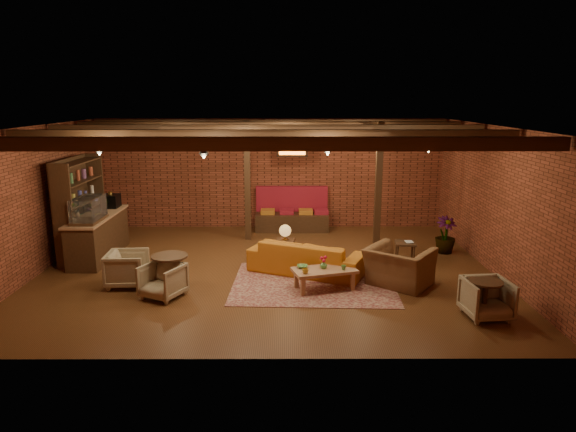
{
  "coord_description": "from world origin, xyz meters",
  "views": [
    {
      "loc": [
        0.44,
        -10.95,
        3.81
      ],
      "look_at": [
        0.48,
        0.2,
        1.21
      ],
      "focal_mm": 32.0,
      "sensor_mm": 36.0,
      "label": 1
    }
  ],
  "objects_px": {
    "armchair_a": "(127,267)",
    "armchair_far": "(487,297)",
    "armchair_b": "(162,279)",
    "side_table_book": "(405,244)",
    "armchair_right": "(399,260)",
    "sofa": "(307,257)",
    "plant_tall": "(448,199)",
    "side_table_lamp": "(285,234)",
    "round_table_left": "(170,267)",
    "coffee_table": "(324,271)",
    "round_table_right": "(485,293)"
  },
  "relations": [
    {
      "from": "side_table_book",
      "to": "round_table_right",
      "type": "height_order",
      "value": "round_table_right"
    },
    {
      "from": "side_table_book",
      "to": "plant_tall",
      "type": "xyz_separation_m",
      "value": [
        1.19,
        0.84,
        0.9
      ]
    },
    {
      "from": "coffee_table",
      "to": "armchair_right",
      "type": "relative_size",
      "value": 1.12
    },
    {
      "from": "round_table_right",
      "to": "plant_tall",
      "type": "bearing_deg",
      "value": 83.03
    },
    {
      "from": "round_table_left",
      "to": "armchair_b",
      "type": "bearing_deg",
      "value": -104.51
    },
    {
      "from": "armchair_b",
      "to": "side_table_book",
      "type": "distance_m",
      "value": 5.56
    },
    {
      "from": "armchair_right",
      "to": "armchair_far",
      "type": "height_order",
      "value": "armchair_right"
    },
    {
      "from": "coffee_table",
      "to": "armchair_b",
      "type": "height_order",
      "value": "armchair_b"
    },
    {
      "from": "armchair_far",
      "to": "round_table_right",
      "type": "bearing_deg",
      "value": -174.82
    },
    {
      "from": "round_table_right",
      "to": "armchair_right",
      "type": "bearing_deg",
      "value": 125.96
    },
    {
      "from": "armchair_right",
      "to": "coffee_table",
      "type": "bearing_deg",
      "value": 45.55
    },
    {
      "from": "sofa",
      "to": "armchair_a",
      "type": "xyz_separation_m",
      "value": [
        -3.72,
        -0.78,
        0.03
      ]
    },
    {
      "from": "armchair_a",
      "to": "armchair_right",
      "type": "distance_m",
      "value": 5.59
    },
    {
      "from": "armchair_a",
      "to": "armchair_far",
      "type": "relative_size",
      "value": 1.04
    },
    {
      "from": "coffee_table",
      "to": "armchair_a",
      "type": "xyz_separation_m",
      "value": [
        -4.02,
        0.22,
        0.02
      ]
    },
    {
      "from": "armchair_b",
      "to": "coffee_table",
      "type": "bearing_deg",
      "value": 33.29
    },
    {
      "from": "plant_tall",
      "to": "sofa",
      "type": "bearing_deg",
      "value": -157.03
    },
    {
      "from": "round_table_right",
      "to": "plant_tall",
      "type": "height_order",
      "value": "plant_tall"
    },
    {
      "from": "armchair_right",
      "to": "armchair_far",
      "type": "bearing_deg",
      "value": 164.61
    },
    {
      "from": "armchair_b",
      "to": "side_table_book",
      "type": "relative_size",
      "value": 1.38
    },
    {
      "from": "round_table_left",
      "to": "armchair_b",
      "type": "relative_size",
      "value": 1.02
    },
    {
      "from": "sofa",
      "to": "side_table_book",
      "type": "height_order",
      "value": "sofa"
    },
    {
      "from": "sofa",
      "to": "round_table_left",
      "type": "distance_m",
      "value": 2.98
    },
    {
      "from": "sofa",
      "to": "plant_tall",
      "type": "bearing_deg",
      "value": -133.2
    },
    {
      "from": "side_table_book",
      "to": "armchair_far",
      "type": "height_order",
      "value": "armchair_far"
    },
    {
      "from": "side_table_lamp",
      "to": "armchair_a",
      "type": "xyz_separation_m",
      "value": [
        -3.24,
        -1.58,
        -0.28
      ]
    },
    {
      "from": "coffee_table",
      "to": "round_table_right",
      "type": "distance_m",
      "value": 3.06
    },
    {
      "from": "armchair_far",
      "to": "plant_tall",
      "type": "relative_size",
      "value": 0.28
    },
    {
      "from": "coffee_table",
      "to": "armchair_far",
      "type": "bearing_deg",
      "value": -26.27
    },
    {
      "from": "coffee_table",
      "to": "side_table_lamp",
      "type": "bearing_deg",
      "value": 113.32
    },
    {
      "from": "round_table_right",
      "to": "plant_tall",
      "type": "relative_size",
      "value": 0.25
    },
    {
      "from": "round_table_left",
      "to": "armchair_b",
      "type": "height_order",
      "value": "round_table_left"
    },
    {
      "from": "armchair_b",
      "to": "armchair_right",
      "type": "distance_m",
      "value": 4.76
    },
    {
      "from": "round_table_right",
      "to": "armchair_far",
      "type": "height_order",
      "value": "armchair_far"
    },
    {
      "from": "round_table_left",
      "to": "side_table_book",
      "type": "bearing_deg",
      "value": 18.87
    },
    {
      "from": "armchair_b",
      "to": "armchair_right",
      "type": "bearing_deg",
      "value": 33.5
    },
    {
      "from": "round_table_left",
      "to": "round_table_right",
      "type": "xyz_separation_m",
      "value": [
        5.8,
        -1.29,
        -0.05
      ]
    },
    {
      "from": "side_table_book",
      "to": "round_table_right",
      "type": "distance_m",
      "value": 3.11
    },
    {
      "from": "round_table_right",
      "to": "armchair_far",
      "type": "distance_m",
      "value": 0.08
    },
    {
      "from": "sofa",
      "to": "armchair_b",
      "type": "relative_size",
      "value": 3.4
    },
    {
      "from": "sofa",
      "to": "armchair_right",
      "type": "relative_size",
      "value": 2.04
    },
    {
      "from": "armchair_far",
      "to": "plant_tall",
      "type": "xyz_separation_m",
      "value": [
        0.43,
        3.86,
        0.99
      ]
    },
    {
      "from": "sofa",
      "to": "coffee_table",
      "type": "xyz_separation_m",
      "value": [
        0.3,
        -1.0,
        0.02
      ]
    },
    {
      "from": "armchair_right",
      "to": "sofa",
      "type": "bearing_deg",
      "value": 14.75
    },
    {
      "from": "sofa",
      "to": "coffee_table",
      "type": "relative_size",
      "value": 1.82
    },
    {
      "from": "coffee_table",
      "to": "round_table_right",
      "type": "bearing_deg",
      "value": -26.78
    },
    {
      "from": "side_table_lamp",
      "to": "side_table_book",
      "type": "relative_size",
      "value": 1.67
    },
    {
      "from": "side_table_book",
      "to": "round_table_left",
      "type": "bearing_deg",
      "value": -161.13
    },
    {
      "from": "coffee_table",
      "to": "round_table_right",
      "type": "relative_size",
      "value": 2.01
    },
    {
      "from": "armchair_b",
      "to": "round_table_right",
      "type": "bearing_deg",
      "value": 16.5
    }
  ]
}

